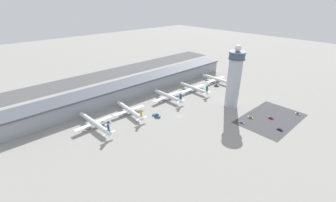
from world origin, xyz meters
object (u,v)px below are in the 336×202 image
Objects in this scene: service_truck_baggage at (156,116)px; car_red_hatchback at (250,117)px; car_navy_sedan at (280,129)px; airplane_gate_alpha at (95,123)px; car_blue_compact at (242,122)px; airplane_gate_charlie at (168,96)px; service_truck_fuel at (216,85)px; airplane_gate_delta at (194,88)px; car_silver_sedan at (298,114)px; airplane_gate_echo at (216,79)px; service_truck_catering at (108,124)px; car_maroon_suv at (271,118)px; airplane_gate_bravo at (129,110)px; control_tower at (234,78)px.

car_red_hatchback is (60.45, -58.26, -0.44)m from service_truck_baggage.
car_red_hatchback is at bearing 88.33° from car_navy_sedan.
car_blue_compact is at bearing -38.67° from airplane_gate_alpha.
airplane_gate_charlie is 8.95× the size of car_blue_compact.
airplane_gate_alpha is 134.75m from car_red_hatchback.
car_red_hatchback is (28.36, -78.14, -3.61)m from airplane_gate_charlie.
service_truck_fuel is at bearing -3.94° from airplane_gate_alpha.
airplane_gate_alpha is 1.13× the size of airplane_gate_delta.
car_silver_sedan is at bearing -91.58° from service_truck_fuel.
car_blue_compact is at bearing -106.24° from airplane_gate_delta.
car_navy_sedan is at bearing -117.32° from airplane_gate_echo.
car_silver_sedan is (-2.56, -93.22, -0.45)m from service_truck_fuel.
service_truck_fuel is at bearing 5.15° from service_truck_baggage.
airplane_gate_echo reaches higher than airplane_gate_delta.
service_truck_baggage is at bearing -170.95° from airplane_gate_echo.
car_blue_compact is (-54.17, -67.02, -0.53)m from service_truck_fuel.
service_truck_catering is (-151.96, -1.05, -3.15)m from airplane_gate_echo.
service_truck_baggage is 1.90× the size of car_navy_sedan.
service_truck_baggage is 74.72m from car_blue_compact.
service_truck_fuel is at bearing -14.08° from airplane_gate_delta.
service_truck_baggage is 1.76× the size of car_red_hatchback.
airplane_gate_delta is 88.39m from car_maroon_suv.
car_silver_sedan is at bearing -33.94° from car_red_hatchback.
airplane_gate_bravo is 9.97× the size of car_blue_compact.
airplane_gate_charlie is at bearing 0.24° from airplane_gate_alpha.
airplane_gate_echo is 92.51m from car_red_hatchback.
control_tower is 1.41× the size of airplane_gate_bravo.
control_tower is 43.26m from car_blue_compact.
airplane_gate_charlie is 6.19× the size of service_truck_fuel.
car_red_hatchback is (-40.96, -67.39, -0.50)m from service_truck_fuel.
car_navy_sedan is at bearing -65.16° from car_blue_compact.
airplane_gate_delta is at bearing 88.93° from control_tower.
service_truck_fuel is 1.39× the size of car_navy_sedan.
car_red_hatchback is at bearing -96.55° from airplane_gate_delta.
service_truck_fuel reaches higher than car_silver_sedan.
airplane_gate_echo is at bearing 49.18° from car_blue_compact.
car_navy_sedan is at bearing -113.96° from service_truck_fuel.
control_tower is 1.30× the size of airplane_gate_alpha.
airplane_gate_charlie is 0.92× the size of airplane_gate_echo.
service_truck_fuel reaches higher than car_navy_sedan.
airplane_gate_delta is (118.63, -2.30, -0.57)m from airplane_gate_alpha.
airplane_gate_delta is 43.64m from airplane_gate_echo.
airplane_gate_bravo reaches higher than car_blue_compact.
airplane_gate_alpha is 10.76× the size of car_blue_compact.
car_blue_compact is (86.44, -74.81, -0.33)m from service_truck_catering.
service_truck_baggage is 1.98× the size of car_blue_compact.
service_truck_fuel is at bearing -5.52° from airplane_gate_bravo.
airplane_gate_alpha is at bearing 145.06° from car_silver_sedan.
airplane_gate_alpha reaches higher than car_blue_compact.
car_silver_sedan is (39.17, 0.67, 0.02)m from car_navy_sedan.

